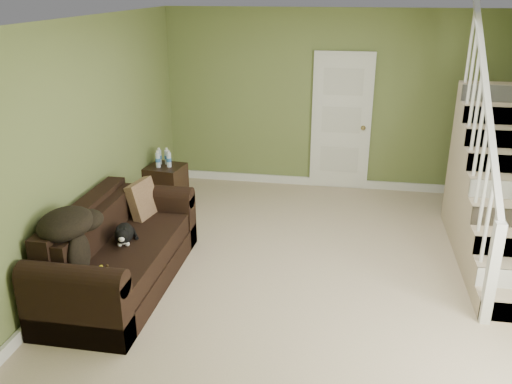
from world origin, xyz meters
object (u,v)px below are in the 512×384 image
at_px(banana, 99,270).
at_px(cat, 123,234).
at_px(sofa, 117,255).
at_px(side_table, 166,185).

bearing_deg(banana, cat, 83.93).
height_order(sofa, cat, sofa).
xyz_separation_m(side_table, cat, (0.28, -2.11, 0.26)).
bearing_deg(cat, side_table, 80.42).
xyz_separation_m(side_table, banana, (0.31, -2.73, 0.19)).
distance_m(side_table, cat, 2.15).
xyz_separation_m(cat, banana, (0.03, -0.62, -0.07)).
height_order(side_table, cat, side_table).
relative_size(sofa, banana, 11.95).
distance_m(sofa, banana, 0.62).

